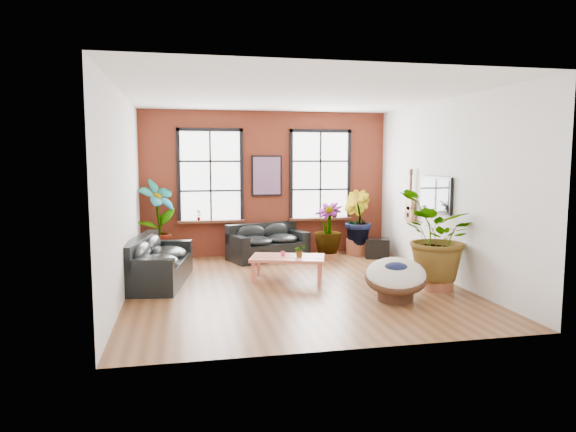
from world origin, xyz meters
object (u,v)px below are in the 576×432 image
Objects in this scene: sofa_back at (267,243)px; coffee_table at (288,259)px; papasan_chair at (396,277)px; sofa_left at (156,263)px.

sofa_back is 1.26× the size of coffee_table.
coffee_table is 2.35m from papasan_chair.
papasan_chair is at bearing -107.81° from sofa_left.
sofa_left is 1.47× the size of coffee_table.
papasan_chair is (1.46, -1.84, -0.01)m from coffee_table.
coffee_table is at bearing -108.46° from sofa_back.
sofa_back is 0.86× the size of sofa_left.
sofa_back reaches higher than papasan_chair.
sofa_back is 2.12m from coffee_table.
coffee_table is at bearing 151.72° from papasan_chair.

